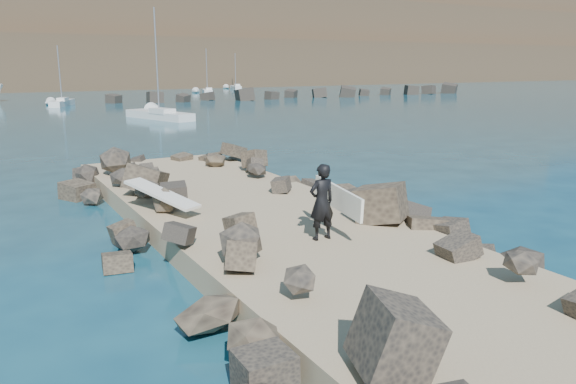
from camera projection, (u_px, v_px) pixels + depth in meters
name	position (u px, v px, depth m)	size (l,w,h in m)	color
ground	(270.00, 238.00, 15.33)	(800.00, 800.00, 0.00)	#0F384C
jetty	(308.00, 248.00, 13.57)	(6.00, 26.00, 0.60)	#8C7759
riprap_left	(187.00, 254.00, 12.55)	(2.60, 22.00, 1.00)	#272421
riprap_right	(389.00, 219.00, 15.34)	(2.60, 22.00, 1.00)	black
breakwater_secondary	(307.00, 93.00, 78.66)	(52.00, 4.00, 1.20)	black
headland	(27.00, 21.00, 152.14)	(360.00, 140.00, 32.00)	#2D4919
surfboard_resting	(162.00, 198.00, 15.48)	(0.60, 2.39, 0.08)	silver
surfer_with_board	(324.00, 201.00, 13.12)	(0.92, 2.25, 1.81)	black
sailboat_b	(62.00, 103.00, 63.22)	(3.47, 5.46, 6.78)	silver
sailboat_c	(160.00, 115.00, 48.25)	(4.01, 8.01, 9.39)	silver
sailboat_f	(236.00, 87.00, 105.12)	(2.45, 5.57, 6.74)	silver
sailboat_d	(207.00, 91.00, 89.33)	(2.97, 5.92, 7.13)	silver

